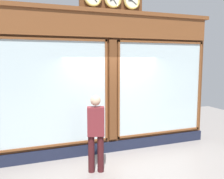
# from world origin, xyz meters

# --- Properties ---
(shop_facade) EXTENTS (5.88, 0.42, 4.24)m
(shop_facade) POSITION_xyz_m (-0.00, -0.13, 1.87)
(shop_facade) COLOR #5B3319
(shop_facade) RESTS_ON ground_plane
(pedestrian) EXTENTS (0.41, 0.31, 1.69)m
(pedestrian) POSITION_xyz_m (0.75, 0.99, 0.93)
(pedestrian) COLOR #3A1316
(pedestrian) RESTS_ON ground_plane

